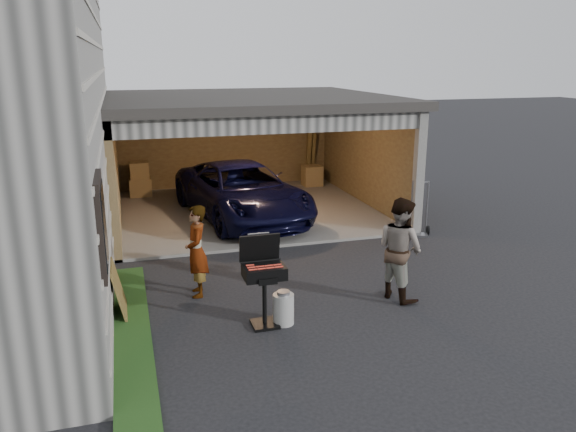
% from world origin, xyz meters
% --- Properties ---
extents(ground, '(80.00, 80.00, 0.00)m').
position_xyz_m(ground, '(0.00, 0.00, 0.00)').
color(ground, black).
rests_on(ground, ground).
extents(groundcover_strip, '(0.50, 8.00, 0.06)m').
position_xyz_m(groundcover_strip, '(-2.25, -1.00, 0.03)').
color(groundcover_strip, '#193814').
rests_on(groundcover_strip, ground).
extents(garage, '(6.80, 6.30, 2.90)m').
position_xyz_m(garage, '(0.76, 6.79, 1.87)').
color(garage, '#605E59').
rests_on(garage, ground).
extents(minivan, '(2.91, 4.99, 1.30)m').
position_xyz_m(minivan, '(0.45, 5.71, 0.65)').
color(minivan, black).
rests_on(minivan, ground).
extents(woman, '(0.39, 0.57, 1.52)m').
position_xyz_m(woman, '(-1.16, 1.59, 0.76)').
color(woman, '#9CA6C5').
rests_on(woman, ground).
extents(man, '(0.85, 0.97, 1.67)m').
position_xyz_m(man, '(1.94, 0.57, 0.84)').
color(man, '#4A221D').
rests_on(man, ground).
extents(bbq_grill, '(0.59, 0.52, 1.32)m').
position_xyz_m(bbq_grill, '(-0.39, 0.23, 0.79)').
color(bbq_grill, black).
rests_on(bbq_grill, ground).
extents(propane_tank, '(0.37, 0.37, 0.46)m').
position_xyz_m(propane_tank, '(-0.11, 0.19, 0.23)').
color(propane_tank, '#AFAEAA').
rests_on(propane_tank, ground).
extents(plywood_panel, '(0.21, 0.75, 0.83)m').
position_xyz_m(plywood_panel, '(-2.40, 1.14, 0.42)').
color(plywood_panel, '#4F3D1B').
rests_on(plywood_panel, ground).
extents(hand_truck, '(0.54, 0.50, 1.20)m').
position_xyz_m(hand_truck, '(3.93, 3.48, 0.23)').
color(hand_truck, slate).
rests_on(hand_truck, ground).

